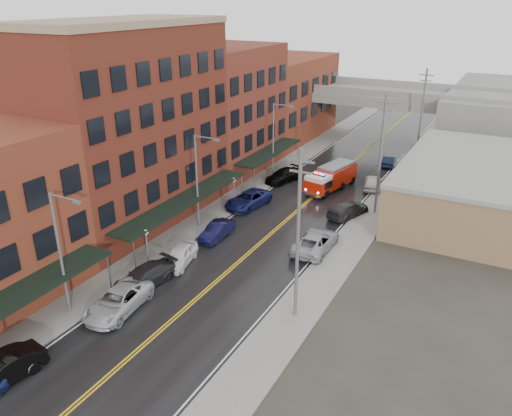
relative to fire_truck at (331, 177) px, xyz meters
The scene contains 33 objects.
road 9.44m from the fire_truck, 95.19° to the right, with size 11.00×160.00×0.02m, color black.
sidewalk_left 12.43m from the fire_truck, 131.25° to the right, with size 3.00×160.00×0.15m, color slate.
sidewalk_right 11.40m from the fire_truck, 55.19° to the right, with size 3.00×160.00×0.15m, color slate.
curb_left 11.42m from the fire_truck, 124.96° to the right, with size 0.30×160.00×0.15m, color gray.
curb_right 10.55m from the fire_truck, 62.64° to the right, with size 0.30×160.00×0.15m, color gray.
brick_building_b 22.84m from the fire_truck, 130.97° to the right, with size 9.00×20.00×18.00m, color #5A2617.
brick_building_c 15.41m from the fire_truck, behind, with size 9.00×15.00×15.00m, color maroon.
brick_building_far 23.89m from the fire_truck, 127.08° to the left, with size 9.00×20.00×12.00m, color brown.
tan_building 15.21m from the fire_truck, ahead, with size 14.00×22.00×5.00m, color #8A684A.
awning_0 36.29m from the fire_truck, 103.29° to the right, with size 2.60×16.00×3.09m.
awning_1 18.36m from the fire_truck, 117.10° to the right, with size 2.60×18.00×3.09m.
awning_2 8.55m from the fire_truck, behind, with size 2.60×13.00×3.09m.
globe_lamp_1 24.40m from the fire_truck, 107.28° to the right, with size 0.44×0.44×3.12m.
globe_lamp_2 11.81m from the fire_truck, 127.95° to the right, with size 0.44×0.44×3.12m.
street_lamp_0 32.36m from the fire_truck, 103.29° to the right, with size 2.64×0.22×9.00m.
street_lamp_1 17.38m from the fire_truck, 115.81° to the right, with size 2.64×0.22×9.00m.
street_lamp_2 8.29m from the fire_truck, behind, with size 2.64×0.22×9.00m.
utility_pole_0 25.56m from the fire_truck, 75.33° to the right, with size 1.80×0.24×12.00m.
utility_pole_1 9.05m from the fire_truck, 34.00° to the right, with size 1.80×0.24×12.00m.
utility_pole_2 17.62m from the fire_truck, 67.97° to the left, with size 1.80×0.24×12.00m.
overpass 23.17m from the fire_truck, 92.13° to the left, with size 40.00×10.00×7.50m.
fire_truck is the anchor object (origin of this frame).
parked_car_left_1 38.44m from the fire_truck, 98.68° to the right, with size 1.76×5.04×1.66m, color black.
parked_car_left_2 29.87m from the fire_truck, 99.32° to the right, with size 2.65×5.75×1.60m, color #B1B5BA.
parked_car_left_3 26.56m from the fire_truck, 101.62° to the right, with size 2.17×5.34×1.55m, color black.
parked_car_left_4 22.61m from the fire_truck, 102.70° to the right, with size 1.82×4.53×1.54m, color white.
parked_car_left_5 17.20m from the fire_truck, 106.33° to the right, with size 1.53×4.38×1.44m, color black.
parked_car_left_6 10.56m from the fire_truck, 123.67° to the right, with size 2.66×5.77×1.60m, color #14174B.
parked_car_left_7 5.89m from the fire_truck, behind, with size 2.11×5.19×1.50m, color black.
parked_car_right_0 15.08m from the fire_truck, 74.70° to the right, with size 2.77×6.02×1.67m, color #9A9CA2.
parked_car_right_1 7.54m from the fire_truck, 56.38° to the right, with size 2.11×5.18×1.50m, color #2B2B2D.
parked_car_right_2 4.91m from the fire_truck, 31.15° to the left, with size 1.87×4.64×1.58m, color silver.
parked_car_right_3 12.30m from the fire_truck, 72.32° to the left, with size 1.42×4.08×1.34m, color black.
Camera 1 is at (18.26, -11.63, 20.36)m, focal length 35.00 mm.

